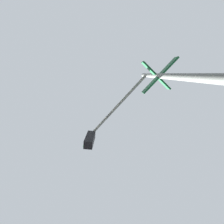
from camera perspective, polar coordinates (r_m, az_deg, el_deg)
The scene contains 1 object.
traffic_signal_near at distance 3.30m, azimuth 4.75°, elevation -1.39°, with size 2.96×2.27×5.89m.
Camera 1 is at (-7.38, -6.25, 1.04)m, focal length 20.77 mm.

